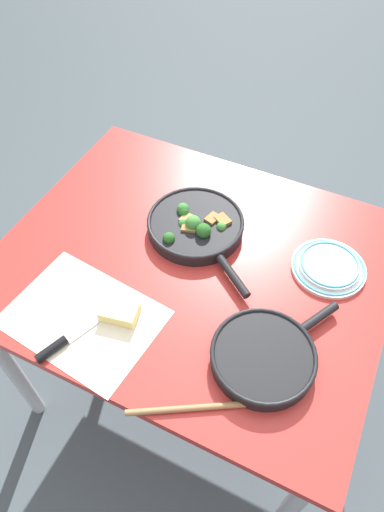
{
  "coord_description": "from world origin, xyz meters",
  "views": [
    {
      "loc": [
        0.36,
        -0.74,
        1.82
      ],
      "look_at": [
        0.0,
        0.0,
        0.8
      ],
      "focal_mm": 32.0,
      "sensor_mm": 36.0,
      "label": 1
    }
  ],
  "objects": [
    {
      "name": "ground_plane",
      "position": [
        0.0,
        0.0,
        0.0
      ],
      "size": [
        14.0,
        14.0,
        0.0
      ],
      "primitive_type": "plane",
      "color": "#424C51"
    },
    {
      "name": "dining_table_red",
      "position": [
        0.0,
        0.0,
        0.69
      ],
      "size": [
        1.11,
        0.92,
        0.78
      ],
      "color": "#B72D28",
      "rests_on": "ground_plane"
    },
    {
      "name": "skillet_broccoli",
      "position": [
        -0.04,
        0.11,
        0.81
      ],
      "size": [
        0.39,
        0.34,
        0.08
      ],
      "rotation": [
        0.0,
        0.0,
        5.64
      ],
      "color": "black",
      "rests_on": "dining_table_red"
    },
    {
      "name": "skillet_eggs",
      "position": [
        0.3,
        -0.21,
        0.8
      ],
      "size": [
        0.26,
        0.36,
        0.04
      ],
      "rotation": [
        0.0,
        0.0,
        1.07
      ],
      "color": "black",
      "rests_on": "dining_table_red"
    },
    {
      "name": "wooden_spoon",
      "position": [
        0.26,
        -0.36,
        0.79
      ],
      "size": [
        0.33,
        0.21,
        0.02
      ],
      "rotation": [
        0.0,
        0.0,
        0.52
      ],
      "color": "#996B42",
      "rests_on": "dining_table_red"
    },
    {
      "name": "parchment_sheet",
      "position": [
        -0.18,
        -0.3,
        0.78
      ],
      "size": [
        0.42,
        0.33,
        0.0
      ],
      "color": "beige",
      "rests_on": "dining_table_red"
    },
    {
      "name": "grater_knife",
      "position": [
        -0.17,
        -0.37,
        0.79
      ],
      "size": [
        0.12,
        0.25,
        0.02
      ],
      "rotation": [
        0.0,
        0.0,
        1.2
      ],
      "color": "silver",
      "rests_on": "dining_table_red"
    },
    {
      "name": "cheese_block",
      "position": [
        -0.09,
        -0.25,
        0.8
      ],
      "size": [
        0.11,
        0.08,
        0.04
      ],
      "color": "#EFD67A",
      "rests_on": "dining_table_red"
    },
    {
      "name": "dinner_plate_stack",
      "position": [
        0.37,
        0.14,
        0.79
      ],
      "size": [
        0.21,
        0.21,
        0.03
      ],
      "color": "white",
      "rests_on": "dining_table_red"
    }
  ]
}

